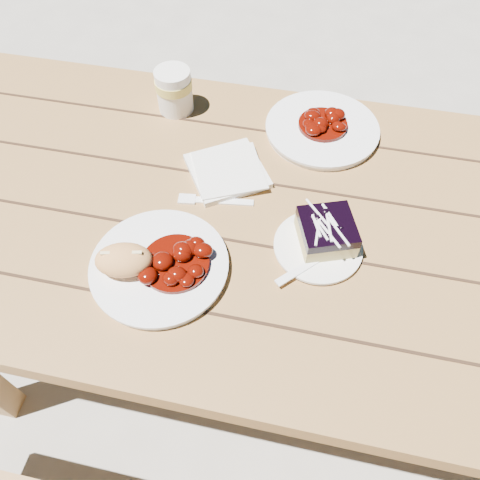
% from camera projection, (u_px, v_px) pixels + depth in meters
% --- Properties ---
extents(ground, '(60.00, 60.00, 0.00)m').
position_uv_depth(ground, '(304.00, 364.00, 1.53)').
color(ground, '#9A958B').
rests_on(ground, ground).
extents(picnic_table, '(2.00, 1.55, 0.75)m').
position_uv_depth(picnic_table, '(334.00, 270.00, 1.05)').
color(picnic_table, brown).
rests_on(picnic_table, ground).
extents(main_plate, '(0.25, 0.25, 0.02)m').
position_uv_depth(main_plate, '(160.00, 266.00, 0.86)').
color(main_plate, white).
rests_on(main_plate, picnic_table).
extents(goulash_stew, '(0.13, 0.13, 0.04)m').
position_uv_depth(goulash_stew, '(174.00, 258.00, 0.84)').
color(goulash_stew, '#550A03').
rests_on(goulash_stew, main_plate).
extents(bread_roll, '(0.12, 0.09, 0.05)m').
position_uv_depth(bread_roll, '(124.00, 260.00, 0.83)').
color(bread_roll, '#DD9955').
rests_on(bread_roll, main_plate).
extents(dessert_plate, '(0.16, 0.16, 0.01)m').
position_uv_depth(dessert_plate, '(318.00, 247.00, 0.89)').
color(dessert_plate, white).
rests_on(dessert_plate, picnic_table).
extents(blueberry_cake, '(0.13, 0.13, 0.06)m').
position_uv_depth(blueberry_cake, '(326.00, 232.00, 0.87)').
color(blueberry_cake, tan).
rests_on(blueberry_cake, dessert_plate).
extents(fork_dessert, '(0.13, 0.13, 0.00)m').
position_uv_depth(fork_dessert, '(304.00, 267.00, 0.85)').
color(fork_dessert, white).
rests_on(fork_dessert, dessert_plate).
extents(napkin_stack, '(0.21, 0.21, 0.01)m').
position_uv_depth(napkin_stack, '(227.00, 171.00, 1.00)').
color(napkin_stack, white).
rests_on(napkin_stack, picnic_table).
extents(fork_table, '(0.16, 0.05, 0.00)m').
position_uv_depth(fork_table, '(223.00, 201.00, 0.96)').
color(fork_table, white).
rests_on(fork_table, picnic_table).
extents(second_plate, '(0.25, 0.25, 0.02)m').
position_uv_depth(second_plate, '(322.00, 129.00, 1.08)').
color(second_plate, white).
rests_on(second_plate, picnic_table).
extents(second_stew, '(0.11, 0.11, 0.04)m').
position_uv_depth(second_stew, '(324.00, 119.00, 1.05)').
color(second_stew, '#550A03').
rests_on(second_stew, second_plate).
extents(second_cup, '(0.08, 0.08, 0.10)m').
position_uv_depth(second_cup, '(174.00, 91.00, 1.09)').
color(second_cup, white).
rests_on(second_cup, picnic_table).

